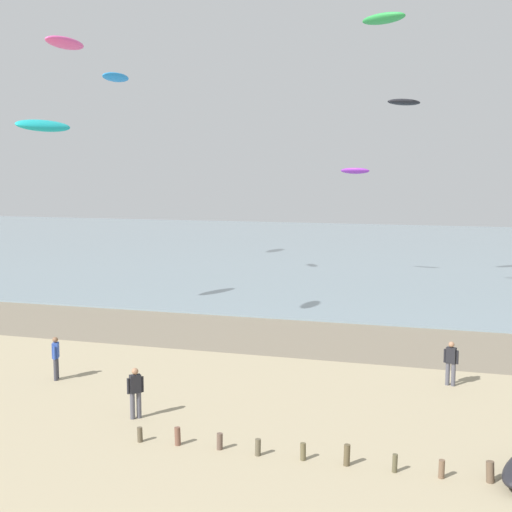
{
  "coord_description": "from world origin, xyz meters",
  "views": [
    {
      "loc": [
        6.55,
        -8.59,
        8.15
      ],
      "look_at": [
        0.08,
        12.79,
        5.45
      ],
      "focal_mm": 49.68,
      "sensor_mm": 36.0,
      "label": 1
    }
  ],
  "objects_px": {
    "kite_aloft_3": "(355,171)",
    "kite_aloft_4": "(43,126)",
    "person_mid_beach": "(56,357)",
    "kite_aloft_12": "(65,43)",
    "person_right_flank": "(135,391)",
    "kite_aloft_6": "(384,18)",
    "kite_aloft_11": "(404,102)",
    "person_left_flank": "(451,362)",
    "kite_aloft_2": "(116,77)"
  },
  "relations": [
    {
      "from": "person_left_flank",
      "to": "kite_aloft_4",
      "type": "bearing_deg",
      "value": 162.37
    },
    {
      "from": "person_right_flank",
      "to": "kite_aloft_6",
      "type": "distance_m",
      "value": 31.14
    },
    {
      "from": "person_left_flank",
      "to": "kite_aloft_12",
      "type": "height_order",
      "value": "kite_aloft_12"
    },
    {
      "from": "kite_aloft_3",
      "to": "kite_aloft_4",
      "type": "bearing_deg",
      "value": -118.06
    },
    {
      "from": "kite_aloft_2",
      "to": "kite_aloft_12",
      "type": "bearing_deg",
      "value": -150.78
    },
    {
      "from": "person_mid_beach",
      "to": "kite_aloft_2",
      "type": "xyz_separation_m",
      "value": [
        -13.22,
        30.5,
        14.9
      ]
    },
    {
      "from": "person_left_flank",
      "to": "kite_aloft_4",
      "type": "height_order",
      "value": "kite_aloft_4"
    },
    {
      "from": "kite_aloft_6",
      "to": "kite_aloft_11",
      "type": "xyz_separation_m",
      "value": [
        0.96,
        4.83,
        -4.76
      ]
    },
    {
      "from": "person_left_flank",
      "to": "kite_aloft_6",
      "type": "bearing_deg",
      "value": 105.06
    },
    {
      "from": "person_right_flank",
      "to": "kite_aloft_6",
      "type": "height_order",
      "value": "kite_aloft_6"
    },
    {
      "from": "kite_aloft_6",
      "to": "person_mid_beach",
      "type": "bearing_deg",
      "value": 95.76
    },
    {
      "from": "kite_aloft_6",
      "to": "kite_aloft_11",
      "type": "distance_m",
      "value": 6.85
    },
    {
      "from": "kite_aloft_2",
      "to": "kite_aloft_4",
      "type": "xyz_separation_m",
      "value": [
        5.98,
        -19.8,
        -5.24
      ]
    },
    {
      "from": "person_left_flank",
      "to": "kite_aloft_3",
      "type": "xyz_separation_m",
      "value": [
        -7.82,
        25.72,
        7.2
      ]
    },
    {
      "from": "person_left_flank",
      "to": "kite_aloft_6",
      "type": "relative_size",
      "value": 0.53
    },
    {
      "from": "person_mid_beach",
      "to": "kite_aloft_4",
      "type": "bearing_deg",
      "value": 124.07
    },
    {
      "from": "kite_aloft_12",
      "to": "kite_aloft_3",
      "type": "bearing_deg",
      "value": 163.69
    },
    {
      "from": "kite_aloft_2",
      "to": "kite_aloft_12",
      "type": "distance_m",
      "value": 27.79
    },
    {
      "from": "person_mid_beach",
      "to": "kite_aloft_12",
      "type": "bearing_deg",
      "value": 114.1
    },
    {
      "from": "person_left_flank",
      "to": "kite_aloft_6",
      "type": "height_order",
      "value": "kite_aloft_6"
    },
    {
      "from": "kite_aloft_2",
      "to": "kite_aloft_3",
      "type": "bearing_deg",
      "value": -87.15
    },
    {
      "from": "kite_aloft_3",
      "to": "person_mid_beach",
      "type": "bearing_deg",
      "value": -94.19
    },
    {
      "from": "kite_aloft_6",
      "to": "kite_aloft_2",
      "type": "bearing_deg",
      "value": 10.11
    },
    {
      "from": "person_mid_beach",
      "to": "kite_aloft_6",
      "type": "height_order",
      "value": "kite_aloft_6"
    },
    {
      "from": "kite_aloft_4",
      "to": "kite_aloft_11",
      "type": "relative_size",
      "value": 1.26
    },
    {
      "from": "kite_aloft_4",
      "to": "kite_aloft_6",
      "type": "bearing_deg",
      "value": -32.11
    },
    {
      "from": "kite_aloft_2",
      "to": "kite_aloft_11",
      "type": "relative_size",
      "value": 1.29
    },
    {
      "from": "kite_aloft_2",
      "to": "kite_aloft_12",
      "type": "height_order",
      "value": "kite_aloft_2"
    },
    {
      "from": "person_mid_beach",
      "to": "person_right_flank",
      "type": "bearing_deg",
      "value": -31.7
    },
    {
      "from": "kite_aloft_2",
      "to": "kite_aloft_4",
      "type": "distance_m",
      "value": 21.34
    },
    {
      "from": "person_mid_beach",
      "to": "kite_aloft_11",
      "type": "xyz_separation_m",
      "value": [
        10.62,
        27.62,
        11.97
      ]
    },
    {
      "from": "person_left_flank",
      "to": "kite_aloft_2",
      "type": "bearing_deg",
      "value": 136.27
    },
    {
      "from": "kite_aloft_6",
      "to": "kite_aloft_4",
      "type": "bearing_deg",
      "value": 64.32
    },
    {
      "from": "person_mid_beach",
      "to": "kite_aloft_6",
      "type": "distance_m",
      "value": 29.87
    },
    {
      "from": "person_right_flank",
      "to": "kite_aloft_4",
      "type": "distance_m",
      "value": 20.76
    },
    {
      "from": "kite_aloft_12",
      "to": "person_right_flank",
      "type": "bearing_deg",
      "value": 46.11
    },
    {
      "from": "kite_aloft_3",
      "to": "kite_aloft_11",
      "type": "distance_m",
      "value": 6.26
    },
    {
      "from": "kite_aloft_3",
      "to": "kite_aloft_6",
      "type": "bearing_deg",
      "value": -58.8
    },
    {
      "from": "kite_aloft_3",
      "to": "kite_aloft_4",
      "type": "height_order",
      "value": "kite_aloft_4"
    },
    {
      "from": "person_mid_beach",
      "to": "kite_aloft_12",
      "type": "relative_size",
      "value": 0.65
    },
    {
      "from": "kite_aloft_2",
      "to": "kite_aloft_3",
      "type": "height_order",
      "value": "kite_aloft_2"
    },
    {
      "from": "person_right_flank",
      "to": "kite_aloft_11",
      "type": "distance_m",
      "value": 33.41
    },
    {
      "from": "person_mid_beach",
      "to": "kite_aloft_4",
      "type": "xyz_separation_m",
      "value": [
        -7.23,
        10.7,
        9.66
      ]
    },
    {
      "from": "person_mid_beach",
      "to": "person_left_flank",
      "type": "relative_size",
      "value": 1.0
    },
    {
      "from": "kite_aloft_3",
      "to": "kite_aloft_12",
      "type": "relative_size",
      "value": 0.85
    },
    {
      "from": "kite_aloft_4",
      "to": "kite_aloft_2",
      "type": "bearing_deg",
      "value": 39.11
    },
    {
      "from": "kite_aloft_3",
      "to": "kite_aloft_6",
      "type": "relative_size",
      "value": 0.69
    },
    {
      "from": "person_left_flank",
      "to": "kite_aloft_11",
      "type": "bearing_deg",
      "value": 99.91
    },
    {
      "from": "person_left_flank",
      "to": "kite_aloft_2",
      "type": "xyz_separation_m",
      "value": [
        -28.02,
        26.8,
        14.9
      ]
    },
    {
      "from": "person_mid_beach",
      "to": "kite_aloft_12",
      "type": "distance_m",
      "value": 14.01
    }
  ]
}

